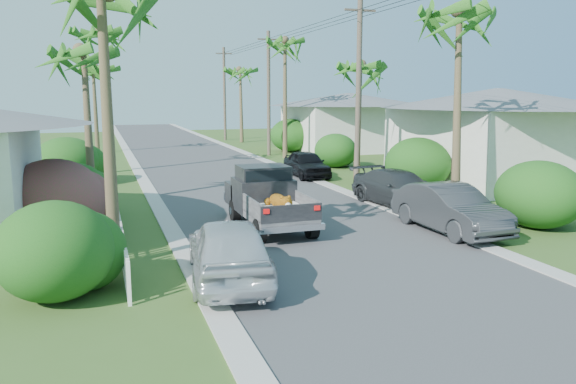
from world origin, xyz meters
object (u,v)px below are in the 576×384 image
object	(u,v)px
utility_pole_d	(225,93)
palm_l_c	(100,32)
pickup_truck	(266,197)
utility_pole_b	(358,92)
house_right_near	(496,139)
parked_car_rn	(449,209)
palm_r_c	(285,41)
parked_car_rf	(307,164)
utility_pole_c	(269,93)
palm_r_d	(241,70)
palm_l_b	(83,51)
palm_r_b	(360,66)
palm_r_a	(462,12)
parked_car_ln	(229,250)
house_right_far	(349,124)
palm_l_d	(93,68)
parked_car_rm	(399,189)

from	to	relation	value
utility_pole_d	palm_l_c	bearing A→B (deg)	-118.92
pickup_truck	utility_pole_b	bearing A→B (deg)	45.09
pickup_truck	utility_pole_d	world-z (taller)	utility_pole_d
pickup_truck	house_right_near	xyz separation A→B (m)	(14.08, 5.70, 1.21)
pickup_truck	parked_car_rn	size ratio (longest dim) A/B	1.09
parked_car_rn	palm_r_c	world-z (taller)	palm_r_c
parked_car_rf	utility_pole_c	size ratio (longest dim) A/B	0.47
pickup_truck	parked_car_rn	world-z (taller)	pickup_truck
palm_r_d	utility_pole_c	size ratio (longest dim) A/B	0.89
palm_l_c	palm_r_d	xyz separation A→B (m)	(12.50, 18.00, -1.18)
palm_l_b	palm_r_b	distance (m)	13.73
palm_r_a	house_right_near	xyz separation A→B (m)	(6.70, 6.00, -5.20)
parked_car_rn	house_right_near	world-z (taller)	house_right_near
palm_r_d	parked_car_rn	bearing A→B (deg)	-93.33
parked_car_ln	house_right_far	size ratio (longest dim) A/B	0.52
parked_car_rn	house_right_far	bearing A→B (deg)	70.30
parked_car_ln	palm_l_d	xyz separation A→B (m)	(-2.90, 33.09, 5.65)
parked_car_rn	utility_pole_d	xyz separation A→B (m)	(1.22, 39.54, 3.82)
palm_l_d	utility_pole_b	xyz separation A→B (m)	(12.10, -21.00, -1.84)
palm_r_c	utility_pole_c	world-z (taller)	palm_r_c
palm_l_c	utility_pole_c	size ratio (longest dim) A/B	1.02
palm_r_b	palm_r_a	bearing A→B (deg)	-91.91
parked_car_rm	utility_pole_d	size ratio (longest dim) A/B	0.54
parked_car_rf	palm_l_d	world-z (taller)	palm_l_d
pickup_truck	utility_pole_b	xyz separation A→B (m)	(6.68, 6.70, 3.59)
utility_pole_c	house_right_far	bearing A→B (deg)	15.12
parked_car_rn	utility_pole_d	bearing A→B (deg)	86.53
parked_car_rf	parked_car_ln	xyz separation A→B (m)	(-7.91, -15.71, 0.08)
parked_car_rm	palm_r_a	size ratio (longest dim) A/B	0.56
house_right_near	pickup_truck	bearing A→B (deg)	-157.95
parked_car_rm	house_right_near	xyz separation A→B (m)	(8.00, 4.18, 1.51)
parked_car_rn	palm_r_b	bearing A→B (deg)	77.39
pickup_truck	parked_car_rm	world-z (taller)	pickup_truck
parked_car_rf	utility_pole_d	size ratio (longest dim) A/B	0.47
palm_r_a	utility_pole_c	size ratio (longest dim) A/B	0.97
parked_car_rf	house_right_far	world-z (taller)	house_right_far
palm_l_d	utility_pole_c	bearing A→B (deg)	-26.38
utility_pole_d	utility_pole_c	bearing A→B (deg)	-90.00
palm_r_d	utility_pole_b	world-z (taller)	utility_pole_b
parked_car_rf	house_right_near	bearing A→B (deg)	-26.77
parked_car_rf	palm_r_a	bearing A→B (deg)	-78.18
parked_car_rn	palm_r_c	bearing A→B (deg)	83.67
palm_r_d	utility_pole_d	size ratio (longest dim) A/B	0.89
parked_car_ln	house_right_near	size ratio (longest dim) A/B	0.52
palm_r_a	utility_pole_c	bearing A→B (deg)	91.82
palm_l_b	parked_car_rf	bearing A→B (deg)	22.56
utility_pole_c	parked_car_rm	bearing A→B (deg)	-91.70
utility_pole_c	palm_r_d	bearing A→B (deg)	85.71
parked_car_ln	house_right_near	world-z (taller)	house_right_near
pickup_truck	parked_car_ln	bearing A→B (deg)	-115.03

